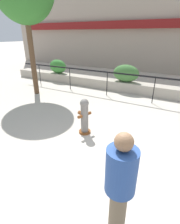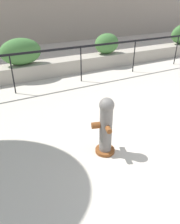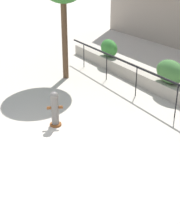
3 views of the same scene
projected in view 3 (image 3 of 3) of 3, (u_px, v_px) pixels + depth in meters
ground_plane at (24, 157)px, 7.83m from camera, size 120.00×120.00×0.00m
fence_railing_segment at (178, 88)px, 9.47m from camera, size 15.00×0.05×1.15m
hedge_bush_0 at (109, 48)px, 14.78m from camera, size 1.17×0.60×0.81m
hedge_bush_1 at (170, 72)px, 11.27m from camera, size 1.32×0.70×0.85m
fire_hydrant at (55, 109)px, 9.20m from camera, size 0.48×0.48×1.08m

